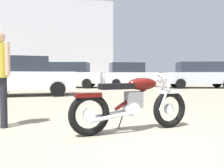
% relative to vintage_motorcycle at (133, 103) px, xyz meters
% --- Properties ---
extents(ground_plane, '(80.00, 80.00, 0.00)m').
position_rel_vintage_motorcycle_xyz_m(ground_plane, '(0.07, -0.32, -0.45)').
color(ground_plane, gray).
extents(vintage_motorcycle, '(2.03, 0.76, 0.94)m').
position_rel_vintage_motorcycle_xyz_m(vintage_motorcycle, '(0.00, 0.00, 0.00)').
color(vintage_motorcycle, black).
rests_on(vintage_motorcycle, ground_plane).
extents(dark_sedan_left, '(4.92, 2.52, 1.74)m').
position_rel_vintage_motorcycle_xyz_m(dark_sedan_left, '(7.12, 11.27, 0.49)').
color(dark_sedan_left, black).
rests_on(dark_sedan_left, ground_plane).
extents(blue_hatchback_right, '(4.95, 2.62, 1.74)m').
position_rel_vintage_motorcycle_xyz_m(blue_hatchback_right, '(-1.99, 12.84, 0.49)').
color(blue_hatchback_right, black).
rests_on(blue_hatchback_right, ground_plane).
extents(silver_sedan_mid, '(4.42, 2.43, 1.67)m').
position_rel_vintage_motorcycle_xyz_m(silver_sedan_mid, '(-3.31, 6.81, 0.38)').
color(silver_sedan_mid, black).
rests_on(silver_sedan_mid, ground_plane).
extents(red_hatchback_near, '(3.98, 1.98, 1.78)m').
position_rel_vintage_motorcycle_xyz_m(red_hatchback_near, '(2.57, 13.48, 0.47)').
color(red_hatchback_near, black).
rests_on(red_hatchback_near, ground_plane).
extents(pale_sedan_back, '(4.02, 2.07, 1.78)m').
position_rel_vintage_motorcycle_xyz_m(pale_sedan_back, '(-4.99, 18.04, 0.47)').
color(pale_sedan_back, black).
rests_on(pale_sedan_back, ground_plane).
extents(industrial_building, '(16.11, 11.36, 11.46)m').
position_rel_vintage_motorcycle_xyz_m(industrial_building, '(-4.72, 31.96, 5.29)').
color(industrial_building, '#B2B2B7').
rests_on(industrial_building, ground_plane).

